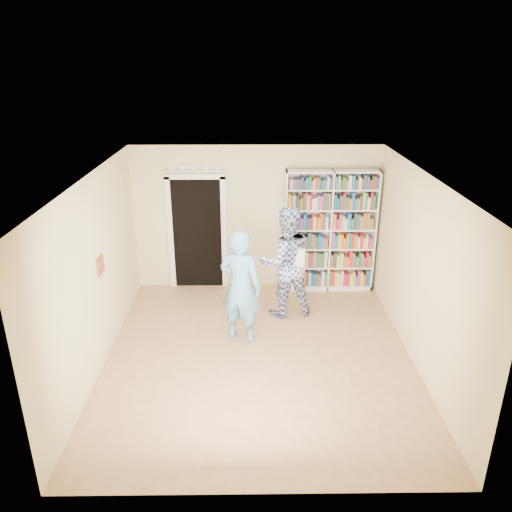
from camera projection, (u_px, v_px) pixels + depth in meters
The scene contains 11 objects.
floor at pixel (258, 356), 7.40m from camera, with size 5.00×5.00×0.00m, color #9A704A.
ceiling at pixel (259, 177), 6.39m from camera, with size 5.00×5.00×0.00m, color white.
wall_back at pixel (256, 218), 9.21m from camera, with size 4.50×4.50×0.00m, color beige.
wall_left at pixel (96, 274), 6.87m from camera, with size 5.00×5.00×0.00m, color beige.
wall_right at pixel (420, 273), 6.92m from camera, with size 5.00×5.00×0.00m, color beige.
bookshelf at pixel (330, 231), 9.16m from camera, with size 1.66×0.31×2.28m.
doorway at pixel (197, 228), 9.24m from camera, with size 1.10×0.08×2.43m.
wall_art at pixel (101, 265), 7.04m from camera, with size 0.03×0.25×0.25m, color brown.
man_blue at pixel (241, 286), 7.55m from camera, with size 0.66×0.43×1.80m, color #5D9ED0.
man_plaid at pixel (285, 262), 8.29m from camera, with size 0.93×0.72×1.91m, color navy.
paper_sheet at pixel (298, 259), 8.02m from camera, with size 0.23×0.01×0.33m, color white.
Camera 1 is at (-0.11, -6.30, 4.16)m, focal length 35.00 mm.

